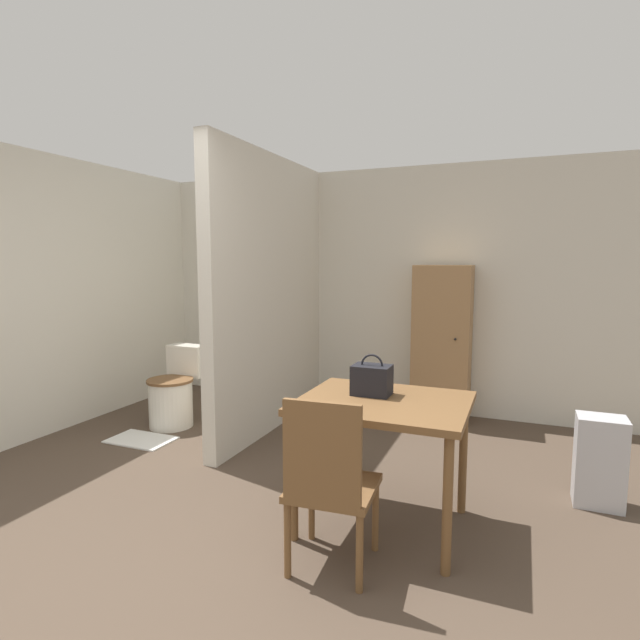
{
  "coord_description": "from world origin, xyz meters",
  "views": [
    {
      "loc": [
        1.56,
        -1.75,
        1.56
      ],
      "look_at": [
        0.11,
        1.8,
        1.1
      ],
      "focal_mm": 28.0,
      "sensor_mm": 36.0,
      "label": 1
    }
  ],
  "objects": [
    {
      "name": "wall_back",
      "position": [
        0.0,
        3.4,
        1.25
      ],
      "size": [
        5.69,
        0.12,
        2.5
      ],
      "color": "beige",
      "rests_on": "ground_plane"
    },
    {
      "name": "bath_mat",
      "position": [
        -1.47,
        1.54,
        0.01
      ],
      "size": [
        0.55,
        0.35,
        0.01
      ],
      "color": "silver",
      "rests_on": "ground_plane"
    },
    {
      "name": "wooden_chair",
      "position": [
        0.72,
        0.44,
        0.48
      ],
      "size": [
        0.45,
        0.45,
        0.91
      ],
      "rotation": [
        0.0,
        0.0,
        0.07
      ],
      "color": "brown",
      "rests_on": "ground_plane"
    },
    {
      "name": "partition_wall",
      "position": [
        -0.59,
        2.32,
        1.25
      ],
      "size": [
        0.12,
        2.04,
        2.5
      ],
      "color": "beige",
      "rests_on": "ground_plane"
    },
    {
      "name": "handbag",
      "position": [
        0.75,
        1.06,
        0.85
      ],
      "size": [
        0.23,
        0.16,
        0.25
      ],
      "color": "black",
      "rests_on": "dining_table"
    },
    {
      "name": "wooden_cabinet",
      "position": [
        0.85,
        3.15,
        0.76
      ],
      "size": [
        0.54,
        0.38,
        1.52
      ],
      "color": "#997047",
      "rests_on": "ground_plane"
    },
    {
      "name": "dining_table",
      "position": [
        0.85,
        0.98,
        0.67
      ],
      "size": [
        0.96,
        0.79,
        0.76
      ],
      "color": "brown",
      "rests_on": "ground_plane"
    },
    {
      "name": "ground_plane",
      "position": [
        0.0,
        0.0,
        0.0
      ],
      "size": [
        16.0,
        16.0,
        0.0
      ],
      "primitive_type": "plane",
      "color": "#4C3D30"
    },
    {
      "name": "space_heater",
      "position": [
        2.06,
        1.74,
        0.29
      ],
      "size": [
        0.29,
        0.22,
        0.58
      ],
      "color": "#BCBCC1",
      "rests_on": "ground_plane"
    },
    {
      "name": "wall_left",
      "position": [
        -2.41,
        1.67,
        1.25
      ],
      "size": [
        0.12,
        4.34,
        2.5
      ],
      "color": "beige",
      "rests_on": "ground_plane"
    },
    {
      "name": "toilet",
      "position": [
        -1.47,
        2.01,
        0.31
      ],
      "size": [
        0.43,
        0.57,
        0.74
      ],
      "color": "silver",
      "rests_on": "ground_plane"
    }
  ]
}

